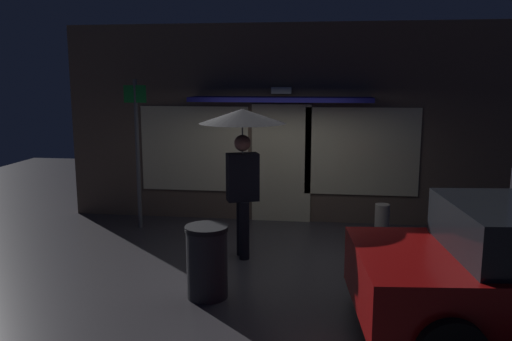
{
  "coord_description": "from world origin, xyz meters",
  "views": [
    {
      "loc": [
        0.78,
        -7.32,
        2.66
      ],
      "look_at": [
        -0.2,
        0.09,
        1.33
      ],
      "focal_mm": 36.41,
      "sensor_mm": 36.0,
      "label": 1
    }
  ],
  "objects_px": {
    "person_with_umbrella": "(242,137)",
    "street_sign_post": "(137,146)",
    "trash_bin": "(207,261)",
    "sidewalk_bollard": "(382,223)"
  },
  "relations": [
    {
      "from": "person_with_umbrella",
      "to": "trash_bin",
      "type": "distance_m",
      "value": 2.03
    },
    {
      "from": "street_sign_post",
      "to": "sidewalk_bollard",
      "type": "height_order",
      "value": "street_sign_post"
    },
    {
      "from": "street_sign_post",
      "to": "person_with_umbrella",
      "type": "bearing_deg",
      "value": -32.01
    },
    {
      "from": "person_with_umbrella",
      "to": "sidewalk_bollard",
      "type": "height_order",
      "value": "person_with_umbrella"
    },
    {
      "from": "person_with_umbrella",
      "to": "trash_bin",
      "type": "relative_size",
      "value": 2.47
    },
    {
      "from": "street_sign_post",
      "to": "trash_bin",
      "type": "distance_m",
      "value": 3.52
    },
    {
      "from": "person_with_umbrella",
      "to": "street_sign_post",
      "type": "height_order",
      "value": "street_sign_post"
    },
    {
      "from": "person_with_umbrella",
      "to": "sidewalk_bollard",
      "type": "distance_m",
      "value": 2.82
    },
    {
      "from": "person_with_umbrella",
      "to": "sidewalk_bollard",
      "type": "xyz_separation_m",
      "value": [
        2.15,
        1.03,
        -1.5
      ]
    },
    {
      "from": "street_sign_post",
      "to": "sidewalk_bollard",
      "type": "xyz_separation_m",
      "value": [
        4.24,
        -0.27,
        -1.17
      ]
    }
  ]
}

